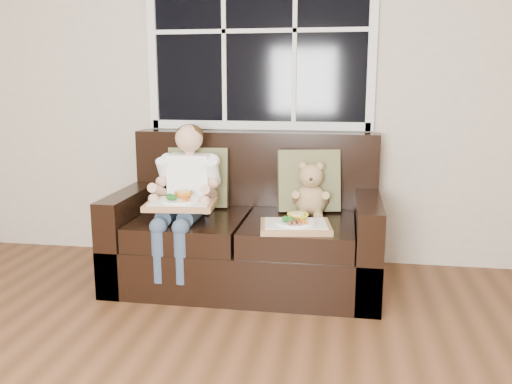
% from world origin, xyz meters
% --- Properties ---
extents(window_back, '(1.62, 0.04, 1.37)m').
position_xyz_m(window_back, '(0.03, 2.48, 1.65)').
color(window_back, black).
rests_on(window_back, room_walls).
extents(loveseat, '(1.70, 0.92, 0.96)m').
position_xyz_m(loveseat, '(0.03, 2.02, 0.31)').
color(loveseat, black).
rests_on(loveseat, ground).
extents(pillow_left, '(0.42, 0.23, 0.42)m').
position_xyz_m(pillow_left, '(-0.34, 2.17, 0.65)').
color(pillow_left, olive).
rests_on(pillow_left, loveseat).
extents(pillow_right, '(0.44, 0.26, 0.42)m').
position_xyz_m(pillow_right, '(0.42, 2.17, 0.65)').
color(pillow_right, olive).
rests_on(pillow_right, loveseat).
extents(child, '(0.40, 0.60, 0.90)m').
position_xyz_m(child, '(-0.35, 1.90, 0.65)').
color(child, white).
rests_on(child, loveseat).
extents(teddy_bear, '(0.22, 0.27, 0.36)m').
position_xyz_m(teddy_bear, '(0.44, 2.05, 0.59)').
color(teddy_bear, '#9C7E52').
rests_on(teddy_bear, loveseat).
extents(tray_left, '(0.45, 0.36, 0.10)m').
position_xyz_m(tray_left, '(-0.34, 1.74, 0.57)').
color(tray_left, '#AC804E').
rests_on(tray_left, child).
extents(tray_right, '(0.45, 0.37, 0.09)m').
position_xyz_m(tray_right, '(0.37, 1.69, 0.48)').
color(tray_right, '#AC804E').
rests_on(tray_right, loveseat).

